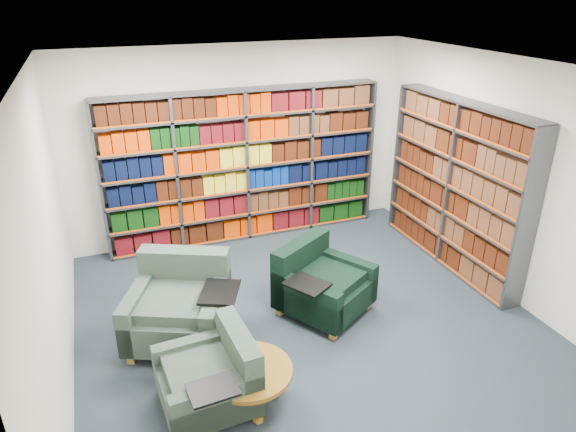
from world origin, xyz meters
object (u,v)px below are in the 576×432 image
object	(u,v)px
chair_teal_front	(215,378)
coffee_table	(249,376)
chair_teal_left	(181,306)
chair_green_right	(318,285)

from	to	relation	value
chair_teal_front	coffee_table	world-z (taller)	chair_teal_front
chair_teal_front	coffee_table	size ratio (longest dim) A/B	1.23
chair_teal_left	chair_green_right	bearing A→B (deg)	-3.21
chair_teal_left	chair_green_right	world-z (taller)	chair_teal_left
chair_teal_left	chair_green_right	xyz separation A→B (m)	(1.58, -0.09, -0.03)
chair_teal_left	chair_green_right	distance (m)	1.58
coffee_table	chair_teal_front	bearing A→B (deg)	164.03
chair_green_right	coffee_table	world-z (taller)	chair_green_right
chair_teal_left	coffee_table	world-z (taller)	chair_teal_left
chair_green_right	chair_teal_left	bearing A→B (deg)	176.79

